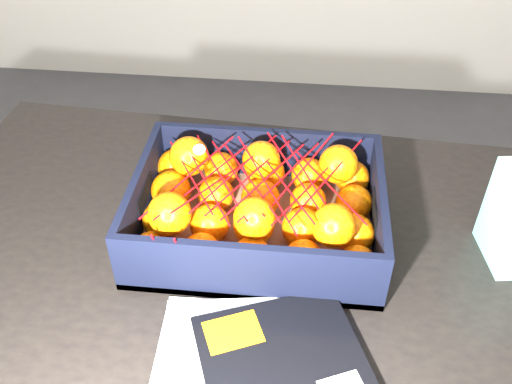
# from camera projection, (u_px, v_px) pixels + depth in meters

# --- Properties ---
(table) EXTENTS (1.25, 0.88, 0.75)m
(table) POSITION_uv_depth(u_px,v_px,m) (258.00, 309.00, 0.95)
(table) COLOR black
(table) RESTS_ON ground
(produce_crate) EXTENTS (0.39, 0.29, 0.11)m
(produce_crate) POSITION_uv_depth(u_px,v_px,m) (258.00, 217.00, 0.93)
(produce_crate) COLOR #8F5E42
(produce_crate) RESTS_ON table
(clementine_heap) EXTENTS (0.37, 0.27, 0.12)m
(clementine_heap) POSITION_uv_depth(u_px,v_px,m) (256.00, 204.00, 0.92)
(clementine_heap) COLOR #FF6805
(clementine_heap) RESTS_ON produce_crate
(mesh_net) EXTENTS (0.32, 0.26, 0.10)m
(mesh_net) POSITION_uv_depth(u_px,v_px,m) (254.00, 182.00, 0.88)
(mesh_net) COLOR red
(mesh_net) RESTS_ON clementine_heap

